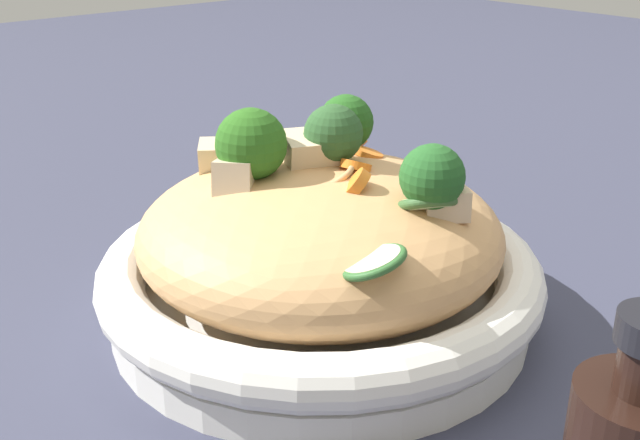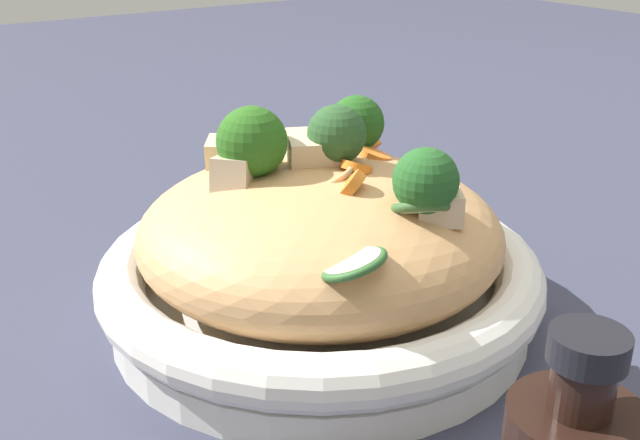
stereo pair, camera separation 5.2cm
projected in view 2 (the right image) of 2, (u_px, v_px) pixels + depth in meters
name	position (u px, v px, depth m)	size (l,w,h in m)	color
ground_plane	(320.00, 317.00, 0.55)	(3.00, 3.00, 0.00)	#34364A
serving_bowl	(320.00, 282.00, 0.53)	(0.30, 0.30, 0.05)	white
noodle_heap	(320.00, 232.00, 0.52)	(0.25, 0.25, 0.09)	tan
broccoli_florets	(331.00, 145.00, 0.51)	(0.15, 0.17, 0.06)	#95B06F
carrot_coins	(363.00, 162.00, 0.54)	(0.11, 0.12, 0.04)	orange
zucchini_slices	(394.00, 231.00, 0.44)	(0.12, 0.07, 0.03)	beige
chicken_chunks	(299.00, 168.00, 0.51)	(0.12, 0.19, 0.04)	beige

